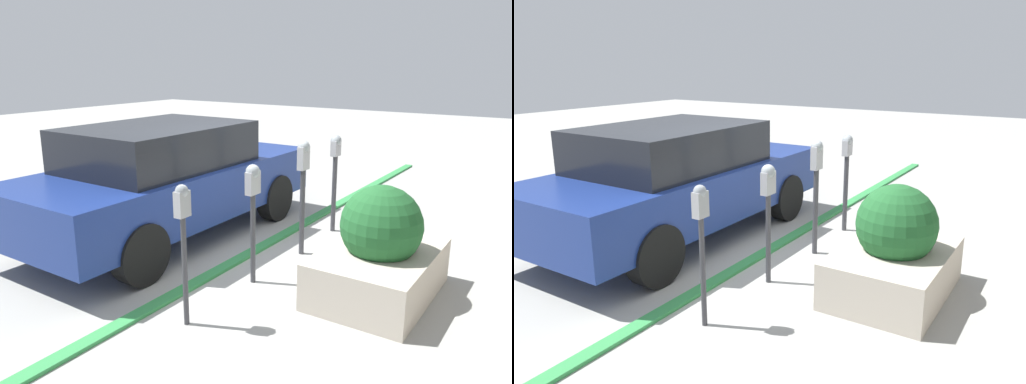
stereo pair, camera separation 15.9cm
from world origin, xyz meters
The scene contains 8 objects.
ground_plane centered at (0.00, 0.00, 0.00)m, with size 40.00×40.00×0.00m, color #999993.
curb_strip centered at (0.00, 0.08, 0.02)m, with size 14.30×0.16×0.04m.
parking_meter_nearest centered at (-1.68, -0.44, 1.02)m, with size 0.15×0.13×1.44m.
parking_meter_second centered at (-0.51, -0.44, 1.05)m, with size 0.19×0.16×1.42m.
parking_meter_middle centered at (0.60, -0.48, 1.08)m, with size 0.19×0.16×1.55m.
parking_meter_fourth centered at (1.69, -0.43, 1.03)m, with size 0.19×0.16×1.48m.
planter_box centered at (-0.01, -1.78, 0.49)m, with size 1.68×1.13×1.26m.
parked_car_front centered at (0.15, 1.53, 0.88)m, with size 4.77×2.07×1.67m.
Camera 2 is at (-5.10, -3.37, 2.55)m, focal length 35.00 mm.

